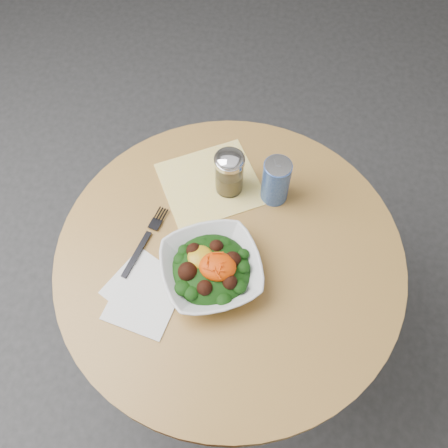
% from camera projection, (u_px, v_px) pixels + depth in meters
% --- Properties ---
extents(ground, '(6.00, 6.00, 0.00)m').
position_uv_depth(ground, '(228.00, 340.00, 1.93)').
color(ground, '#2E2E30').
rests_on(ground, ground).
extents(table, '(0.90, 0.90, 0.75)m').
position_uv_depth(table, '(229.00, 285.00, 1.45)').
color(table, black).
rests_on(table, ground).
extents(cloth_napkin, '(0.34, 0.33, 0.00)m').
position_uv_depth(cloth_napkin, '(210.00, 183.00, 1.39)').
color(cloth_napkin, '#E9B90C').
rests_on(cloth_napkin, table).
extents(paper_napkins, '(0.22, 0.24, 0.00)m').
position_uv_depth(paper_napkins, '(143.00, 294.00, 1.22)').
color(paper_napkins, white).
rests_on(paper_napkins, table).
extents(salad_bowl, '(0.32, 0.32, 0.09)m').
position_uv_depth(salad_bowl, '(211.00, 269.00, 1.22)').
color(salad_bowl, silver).
rests_on(salad_bowl, table).
extents(fork, '(0.09, 0.22, 0.00)m').
position_uv_depth(fork, '(146.00, 239.00, 1.29)').
color(fork, black).
rests_on(fork, table).
extents(spice_shaker, '(0.08, 0.08, 0.14)m').
position_uv_depth(spice_shaker, '(229.00, 173.00, 1.32)').
color(spice_shaker, silver).
rests_on(spice_shaker, table).
extents(beverage_can, '(0.07, 0.07, 0.14)m').
position_uv_depth(beverage_can, '(276.00, 181.00, 1.31)').
color(beverage_can, navy).
rests_on(beverage_can, table).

